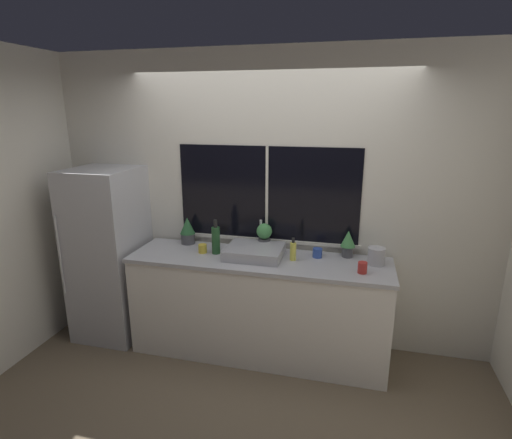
% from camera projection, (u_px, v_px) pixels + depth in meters
% --- Properties ---
extents(ground_plane, '(14.00, 14.00, 0.00)m').
position_uv_depth(ground_plane, '(250.00, 370.00, 3.44)').
color(ground_plane, brown).
extents(wall_back, '(8.00, 0.09, 2.70)m').
position_uv_depth(wall_back, '(268.00, 201.00, 3.70)').
color(wall_back, silver).
rests_on(wall_back, ground_plane).
extents(wall_left, '(0.06, 7.00, 2.70)m').
position_uv_depth(wall_left, '(120.00, 178.00, 4.97)').
color(wall_left, silver).
rests_on(wall_left, ground_plane).
extents(wall_right, '(0.06, 7.00, 2.70)m').
position_uv_depth(wall_right, '(487.00, 194.00, 4.00)').
color(wall_right, silver).
rests_on(wall_right, ground_plane).
extents(counter, '(2.28, 0.61, 0.92)m').
position_uv_depth(counter, '(258.00, 306.00, 3.60)').
color(counter, white).
rests_on(counter, ground_plane).
extents(refrigerator, '(0.60, 0.71, 1.65)m').
position_uv_depth(refrigerator, '(111.00, 253.00, 3.88)').
color(refrigerator, '#B7B7BC').
rests_on(refrigerator, ground_plane).
extents(sink, '(0.49, 0.46, 0.27)m').
position_uv_depth(sink, '(255.00, 251.00, 3.51)').
color(sink, '#ADADB2').
rests_on(sink, counter).
extents(potted_plant_left, '(0.14, 0.14, 0.26)m').
position_uv_depth(potted_plant_left, '(188.00, 230.00, 3.82)').
color(potted_plant_left, '#4C4C51').
rests_on(potted_plant_left, counter).
extents(potted_plant_center, '(0.14, 0.14, 0.25)m').
position_uv_depth(potted_plant_center, '(265.00, 235.00, 3.64)').
color(potted_plant_center, '#4C4C51').
rests_on(potted_plant_center, counter).
extents(potted_plant_right, '(0.13, 0.13, 0.24)m').
position_uv_depth(potted_plant_right, '(348.00, 242.00, 3.47)').
color(potted_plant_right, '#4C4C51').
rests_on(potted_plant_right, counter).
extents(soap_bottle, '(0.05, 0.05, 0.20)m').
position_uv_depth(soap_bottle, '(293.00, 251.00, 3.41)').
color(soap_bottle, '#DBD14C').
rests_on(soap_bottle, counter).
extents(bottle_tall, '(0.07, 0.07, 0.31)m').
position_uv_depth(bottle_tall, '(216.00, 240.00, 3.56)').
color(bottle_tall, '#235128').
rests_on(bottle_tall, counter).
extents(mug_yellow, '(0.08, 0.08, 0.08)m').
position_uv_depth(mug_yellow, '(203.00, 249.00, 3.60)').
color(mug_yellow, gold).
rests_on(mug_yellow, counter).
extents(mug_blue, '(0.08, 0.08, 0.08)m').
position_uv_depth(mug_blue, '(317.00, 253.00, 3.49)').
color(mug_blue, '#3351AD').
rests_on(mug_blue, counter).
extents(mug_red, '(0.07, 0.07, 0.09)m').
position_uv_depth(mug_red, '(362.00, 268.00, 3.15)').
color(mug_red, '#B72D28').
rests_on(mug_red, counter).
extents(kettle, '(0.14, 0.14, 0.16)m').
position_uv_depth(kettle, '(376.00, 255.00, 3.32)').
color(kettle, '#B2B2B7').
rests_on(kettle, counter).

